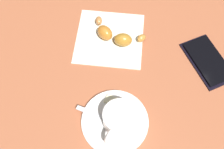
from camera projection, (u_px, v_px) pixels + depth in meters
ground_plane at (105, 76)px, 0.60m from camera, size 1.80×1.80×0.00m
saucer at (115, 122)px, 0.54m from camera, size 0.14×0.14×0.01m
espresso_cup at (119, 119)px, 0.52m from camera, size 0.08×0.07×0.05m
teaspoon at (113, 121)px, 0.54m from camera, size 0.06×0.12×0.01m
sugar_packet at (119, 104)px, 0.55m from camera, size 0.04×0.06×0.01m
napkin at (110, 38)px, 0.64m from camera, size 0.18×0.18×0.00m
croissant at (115, 35)px, 0.63m from camera, size 0.09×0.12×0.03m
cell_phone at (208, 61)px, 0.61m from camera, size 0.15×0.12×0.01m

